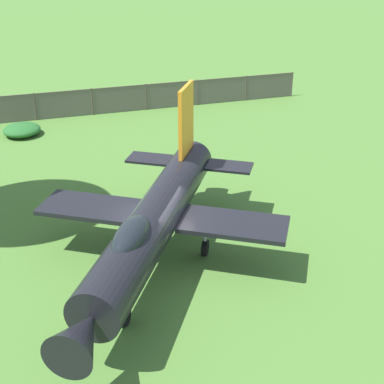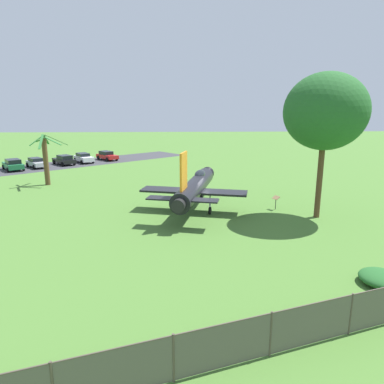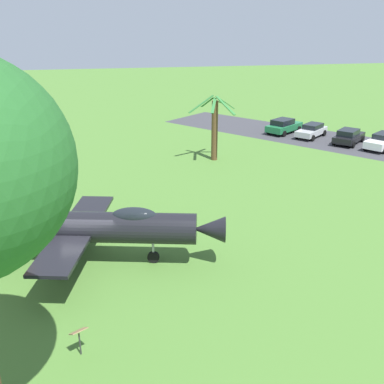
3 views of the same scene
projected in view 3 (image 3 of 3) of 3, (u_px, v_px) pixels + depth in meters
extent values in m
plane|color=#47722D|center=(90.00, 261.00, 22.39)|extent=(200.00, 200.00, 0.00)
cube|color=#38383D|center=(347.00, 143.00, 44.03)|extent=(32.52, 37.58, 0.00)
cylinder|color=black|center=(87.00, 227.00, 21.71)|extent=(10.75, 4.12, 1.51)
cone|color=black|center=(209.00, 229.00, 21.46)|extent=(1.87, 1.64, 1.29)
ellipsoid|color=black|center=(134.00, 216.00, 21.38)|extent=(2.35, 1.42, 0.84)
cube|color=black|center=(90.00, 210.00, 24.18)|extent=(2.64, 3.92, 0.16)
cube|color=black|center=(60.00, 256.00, 19.43)|extent=(2.64, 3.92, 0.16)
cube|color=black|center=(11.00, 209.00, 23.39)|extent=(1.51, 2.02, 0.10)
cylinder|color=#A5A8AD|center=(153.00, 244.00, 21.89)|extent=(0.12, 0.12, 1.44)
cylinder|color=black|center=(153.00, 257.00, 22.15)|extent=(0.63, 0.32, 0.60)
cylinder|color=#A5A8AD|center=(76.00, 230.00, 23.43)|extent=(0.12, 0.12, 1.44)
cylinder|color=black|center=(77.00, 242.00, 23.69)|extent=(0.63, 0.32, 0.60)
cylinder|color=#A5A8AD|center=(58.00, 257.00, 20.71)|extent=(0.12, 0.12, 1.44)
cylinder|color=black|center=(59.00, 270.00, 20.97)|extent=(0.63, 0.32, 0.60)
cylinder|color=brown|center=(215.00, 131.00, 37.94)|extent=(0.54, 0.54, 5.10)
cube|color=#2D7033|center=(201.00, 104.00, 36.71)|extent=(2.16, 0.53, 1.37)
cube|color=#2D7033|center=(214.00, 106.00, 36.04)|extent=(0.97, 2.11, 0.89)
cube|color=#2D7033|center=(225.00, 105.00, 36.15)|extent=(1.23, 2.18, 1.26)
cube|color=#2D7033|center=(226.00, 103.00, 37.35)|extent=(1.60, 0.37, 1.12)
cube|color=#2D7033|center=(219.00, 102.00, 37.76)|extent=(1.19, 1.35, 0.51)
cube|color=#2D7033|center=(208.00, 102.00, 37.62)|extent=(1.00, 1.26, 0.98)
cylinder|color=#333333|center=(80.00, 344.00, 15.95)|extent=(0.06, 0.06, 0.90)
cube|color=olive|center=(79.00, 331.00, 15.75)|extent=(0.72, 0.64, 0.25)
cube|color=silver|center=(382.00, 142.00, 41.87)|extent=(4.68, 3.98, 0.67)
cube|color=black|center=(384.00, 136.00, 41.91)|extent=(2.75, 2.53, 0.47)
cylinder|color=black|center=(366.00, 147.00, 41.57)|extent=(0.65, 0.54, 0.64)
cylinder|color=black|center=(379.00, 141.00, 43.55)|extent=(0.65, 0.54, 0.64)
cube|color=black|center=(349.00, 137.00, 43.77)|extent=(4.46, 4.24, 0.57)
cube|color=black|center=(348.00, 132.00, 43.31)|extent=(2.72, 2.66, 0.57)
cylinder|color=black|center=(344.00, 136.00, 45.45)|extent=(0.63, 0.59, 0.64)
cylinder|color=black|center=(363.00, 139.00, 44.40)|extent=(0.63, 0.59, 0.64)
cylinder|color=black|center=(334.00, 142.00, 43.34)|extent=(0.63, 0.59, 0.64)
cylinder|color=black|center=(353.00, 145.00, 42.29)|extent=(0.63, 0.59, 0.64)
cube|color=#B2B5BA|center=(311.00, 132.00, 46.12)|extent=(4.40, 4.04, 0.57)
cube|color=black|center=(313.00, 126.00, 46.18)|extent=(2.64, 2.52, 0.48)
cylinder|color=black|center=(313.00, 138.00, 44.69)|extent=(0.63, 0.58, 0.64)
cylinder|color=black|center=(297.00, 136.00, 45.69)|extent=(0.63, 0.58, 0.64)
cylinder|color=black|center=(324.00, 133.00, 46.76)|extent=(0.63, 0.58, 0.64)
cylinder|color=black|center=(309.00, 131.00, 47.75)|extent=(0.63, 0.58, 0.64)
cube|color=#1E6B3D|center=(284.00, 127.00, 47.97)|extent=(4.84, 4.22, 0.65)
cube|color=black|center=(283.00, 122.00, 47.50)|extent=(2.87, 2.70, 0.58)
cylinder|color=black|center=(284.00, 126.00, 49.73)|extent=(0.65, 0.55, 0.64)
cylinder|color=black|center=(299.00, 129.00, 48.50)|extent=(0.65, 0.55, 0.64)
cylinder|color=black|center=(269.00, 131.00, 47.66)|extent=(0.65, 0.55, 0.64)
cylinder|color=black|center=(284.00, 134.00, 46.44)|extent=(0.65, 0.55, 0.64)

